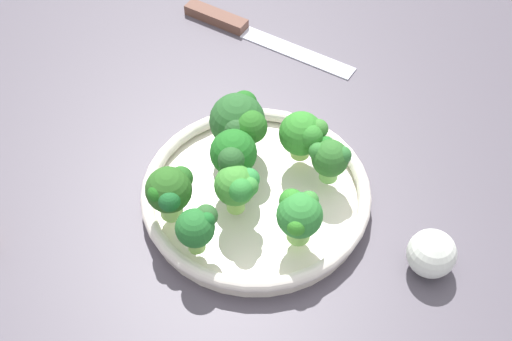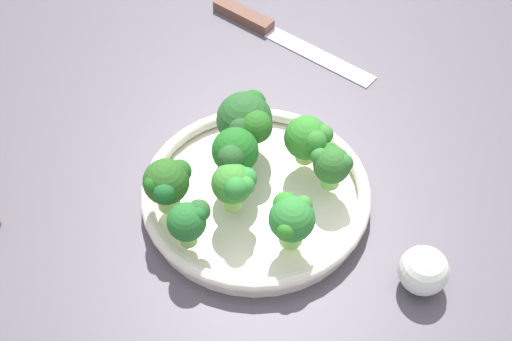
% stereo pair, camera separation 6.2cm
% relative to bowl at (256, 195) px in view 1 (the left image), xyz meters
% --- Properties ---
extents(ground_plane, '(1.30, 1.30, 0.03)m').
position_rel_bowl_xyz_m(ground_plane, '(0.03, 0.04, -0.03)').
color(ground_plane, '#4D4652').
extents(bowl, '(0.26, 0.26, 0.03)m').
position_rel_bowl_xyz_m(bowl, '(0.00, 0.00, 0.00)').
color(bowl, white).
rests_on(bowl, ground_plane).
extents(broccoli_floret_0, '(0.05, 0.05, 0.06)m').
position_rel_bowl_xyz_m(broccoli_floret_0, '(-0.02, 0.03, 0.05)').
color(broccoli_floret_0, '#81B550').
rests_on(broccoli_floret_0, bowl).
extents(broccoli_floret_1, '(0.05, 0.04, 0.05)m').
position_rel_bowl_xyz_m(broccoli_floret_1, '(-0.01, -0.08, 0.05)').
color(broccoli_floret_1, '#76BF57').
rests_on(broccoli_floret_1, bowl).
extents(broccoli_floret_2, '(0.06, 0.05, 0.07)m').
position_rel_bowl_xyz_m(broccoli_floret_2, '(-0.01, 0.10, 0.05)').
color(broccoli_floret_2, '#9BD76C').
rests_on(broccoli_floret_2, bowl).
extents(broccoli_floret_3, '(0.05, 0.05, 0.06)m').
position_rel_bowl_xyz_m(broccoli_floret_3, '(0.03, -0.07, 0.05)').
color(broccoli_floret_3, '#A1CE61').
rests_on(broccoli_floret_3, bowl).
extents(broccoli_floret_4, '(0.05, 0.05, 0.06)m').
position_rel_bowl_xyz_m(broccoli_floret_4, '(-0.08, -0.02, 0.05)').
color(broccoli_floret_4, '#82C359').
rests_on(broccoli_floret_4, bowl).
extents(broccoli_floret_5, '(0.06, 0.05, 0.07)m').
position_rel_bowl_xyz_m(broccoli_floret_5, '(0.02, 0.02, 0.06)').
color(broccoli_floret_5, '#76B45C').
rests_on(broccoli_floret_5, bowl).
extents(broccoli_floret_6, '(0.07, 0.06, 0.07)m').
position_rel_bowl_xyz_m(broccoli_floret_6, '(0.07, -0.00, 0.05)').
color(broccoli_floret_6, '#8FC766').
rests_on(broccoli_floret_6, bowl).
extents(broccoli_floret_7, '(0.04, 0.05, 0.06)m').
position_rel_bowl_xyz_m(broccoli_floret_7, '(-0.06, 0.08, 0.05)').
color(broccoli_floret_7, '#80B652').
rests_on(broccoli_floret_7, bowl).
extents(knife, '(0.21, 0.19, 0.01)m').
position_rel_bowl_xyz_m(knife, '(0.30, -0.07, -0.01)').
color(knife, silver).
rests_on(knife, ground_plane).
extents(garlic_bulb, '(0.05, 0.05, 0.05)m').
position_rel_bowl_xyz_m(garlic_bulb, '(-0.14, -0.15, 0.01)').
color(garlic_bulb, white).
rests_on(garlic_bulb, ground_plane).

